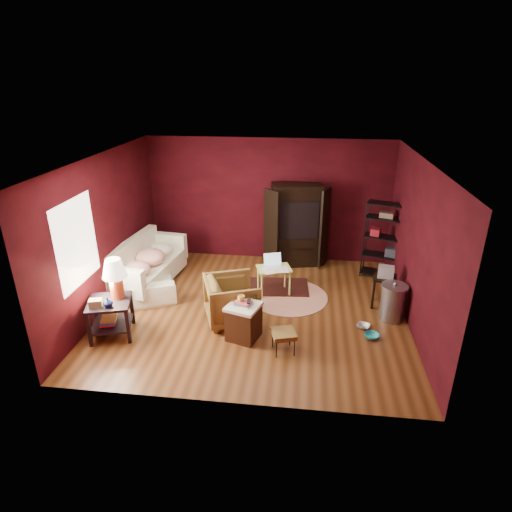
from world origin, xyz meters
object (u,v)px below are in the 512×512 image
Objects in this scene: armchair at (232,298)px; hamper at (244,321)px; sofa at (149,266)px; side_table at (112,290)px; wire_shelving at (384,238)px; laptop_desk at (274,270)px; tv_armoire at (296,224)px.

hamper is (0.29, -0.52, -0.12)m from armchair.
sofa is 2.82m from hamper.
armchair is 1.26× the size of hamper.
sofa is at bearing 92.48° from side_table.
wire_shelving is at bearing -103.14° from sofa.
hamper is at bearing 2.55° from side_table.
wire_shelving reaches higher than sofa.
side_table is 1.66× the size of laptop_desk.
hamper is at bearing -172.21° from armchair.
armchair is 1.12× the size of laptop_desk.
side_table is (-1.87, -0.62, 0.35)m from armchair.
wire_shelving is at bearing 30.08° from side_table.
side_table is at bearing -143.96° from tv_armoire.
sofa is 4.94m from wire_shelving.
side_table is at bearing -163.17° from laptop_desk.
hamper is 1.69m from laptop_desk.
laptop_desk is 0.48× the size of wire_shelving.
sofa is at bearing 160.63° from laptop_desk.
laptop_desk is at bearing 34.61° from side_table.
armchair reaches higher than laptop_desk.
laptop_desk is (0.65, 1.12, 0.05)m from armchair.
side_table is (0.08, -1.81, 0.38)m from sofa.
hamper is at bearing -120.17° from laptop_desk.
wire_shelving reaches higher than side_table.
wire_shelving is (2.23, 1.01, 0.41)m from laptop_desk.
laptop_desk is 0.43× the size of tv_armoire.
tv_armoire is at bearing 58.63° from laptop_desk.
laptop_desk is 2.49m from wire_shelving.
hamper is 0.38× the size of tv_armoire.
sofa is at bearing 37.85° from armchair.
laptop_desk is (2.60, -0.07, 0.08)m from sofa.
sofa is 2.29m from armchair.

